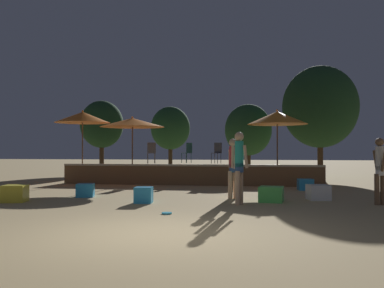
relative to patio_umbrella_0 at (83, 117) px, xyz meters
name	(u,v)px	position (x,y,z in m)	size (l,w,h in m)	color
ground_plane	(150,234)	(5.92, -10.45, -2.84)	(120.00, 120.00, 0.00)	tan
wooden_deck	(193,174)	(4.72, 0.71, -2.45)	(10.67, 2.32, 0.85)	brown
patio_umbrella_0	(83,117)	(0.00, 0.00, 0.00)	(2.37, 2.37, 3.16)	brown
patio_umbrella_1	(277,118)	(8.26, -0.33, -0.16)	(2.34, 2.34, 3.02)	brown
patio_umbrella_2	(132,123)	(2.35, -0.33, -0.27)	(2.68, 2.68, 2.83)	brown
cube_seat_0	(318,192)	(9.28, -4.83, -2.62)	(0.68, 0.68, 0.43)	white
cube_seat_1	(15,193)	(1.09, -6.73, -2.61)	(0.72, 0.72, 0.46)	yellow
cube_seat_2	(271,194)	(7.96, -5.53, -2.63)	(0.70, 0.70, 0.42)	#4CC651
cube_seat_3	(305,185)	(9.19, -1.78, -2.64)	(0.56, 0.56, 0.40)	#2D9EDB
cube_seat_4	(85,190)	(2.45, -5.20, -2.64)	(0.62, 0.62, 0.40)	#2D9EDB
cube_seat_5	(144,195)	(4.61, -6.34, -2.63)	(0.51, 0.51, 0.42)	#2D9EDB
person_0	(380,168)	(10.71, -5.70, -1.90)	(0.29, 0.54, 1.72)	brown
person_2	(233,166)	(6.87, -4.93, -1.89)	(0.33, 0.44, 1.74)	tan
person_3	(239,164)	(7.14, -6.24, -1.79)	(0.48, 0.30, 1.88)	tan
bistro_chair_0	(188,151)	(4.39, 1.33, -1.45)	(0.47, 0.47, 0.90)	#1E4C47
bistro_chair_1	(151,151)	(2.97, 0.39, -1.45)	(0.43, 0.44, 0.90)	#47474C
bistro_chair_2	(217,151)	(5.75, 0.91, -1.45)	(0.44, 0.45, 0.90)	#47474C
frisbee_disc	(167,213)	(5.68, -8.19, -2.82)	(0.23, 0.23, 0.03)	#33B2D8
background_tree_0	(248,130)	(6.79, 7.71, -0.23)	(2.72, 2.72, 4.12)	#3D2B1C
background_tree_1	(320,107)	(10.50, 4.92, 0.77)	(3.76, 3.76, 5.68)	#3D2B1C
background_tree_2	(170,128)	(1.31, 11.38, 0.12)	(2.70, 2.70, 4.46)	#3D2B1C
background_tree_3	(102,124)	(-2.20, 7.68, 0.19)	(2.66, 2.66, 4.50)	#3D2B1C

